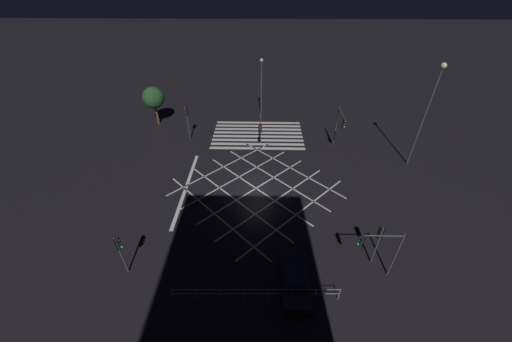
{
  "coord_description": "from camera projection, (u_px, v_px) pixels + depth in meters",
  "views": [
    {
      "loc": [
        -0.43,
        20.02,
        16.47
      ],
      "look_at": [
        0.0,
        0.0,
        1.94
      ],
      "focal_mm": 20.0,
      "sensor_mm": 36.0,
      "label": 1
    }
  ],
  "objects": [
    {
      "name": "traffic_light_ne_main",
      "position": [
        120.0,
        248.0,
        17.48
      ],
      "size": [
        0.39,
        0.36,
        3.29
      ],
      "rotation": [
        0.0,
        0.0,
        3.14
      ],
      "color": "#424244",
      "rests_on": "ground_plane"
    },
    {
      "name": "street_lamp_east",
      "position": [
        261.0,
        82.0,
        34.85
      ],
      "size": [
        0.4,
        0.4,
        7.6
      ],
      "color": "#424244",
      "rests_on": "ground_plane"
    },
    {
      "name": "traffic_light_nw_cross",
      "position": [
        379.0,
        237.0,
        18.13
      ],
      "size": [
        0.36,
        0.39,
        3.36
      ],
      "rotation": [
        0.0,
        0.0,
        -1.57
      ],
      "color": "#424244",
      "rests_on": "ground_plane"
    },
    {
      "name": "street_lamp_west",
      "position": [
        431.0,
        100.0,
        25.19
      ],
      "size": [
        0.5,
        0.5,
        9.98
      ],
      "color": "#424244",
      "rests_on": "ground_plane"
    },
    {
      "name": "waiting_car",
      "position": [
        295.0,
        279.0,
        17.76
      ],
      "size": [
        1.73,
        4.19,
        1.25
      ],
      "rotation": [
        0.0,
        0.0,
        -1.57
      ],
      "color": "black",
      "rests_on": "ground_plane"
    },
    {
      "name": "traffic_light_se_cross",
      "position": [
        187.0,
        116.0,
        31.33
      ],
      "size": [
        0.36,
        0.39,
        4.14
      ],
      "rotation": [
        0.0,
        0.0,
        1.57
      ],
      "color": "#424244",
      "rests_on": "ground_plane"
    },
    {
      "name": "road_markings",
      "position": [
        254.0,
        149.0,
        31.32
      ],
      "size": [
        15.91,
        21.46,
        0.01
      ],
      "color": "silver",
      "rests_on": "ground_plane"
    },
    {
      "name": "traffic_light_median_south",
      "position": [
        260.0,
        128.0,
        30.47
      ],
      "size": [
        0.36,
        2.4,
        3.2
      ],
      "rotation": [
        0.0,
        0.0,
        1.57
      ],
      "color": "#424244",
      "rests_on": "ground_plane"
    },
    {
      "name": "traffic_light_sw_cross",
      "position": [
        341.0,
        124.0,
        29.1
      ],
      "size": [
        0.36,
        2.84,
        4.47
      ],
      "rotation": [
        0.0,
        0.0,
        1.57
      ],
      "color": "#424244",
      "rests_on": "ground_plane"
    },
    {
      "name": "street_tree_near",
      "position": [
        153.0,
        98.0,
        34.47
      ],
      "size": [
        2.62,
        2.62,
        4.74
      ],
      "color": "brown",
      "rests_on": "ground_plane"
    },
    {
      "name": "ground_plane",
      "position": [
        256.0,
        188.0,
        25.88
      ],
      "size": [
        200.0,
        200.0,
        0.0
      ],
      "primitive_type": "plane",
      "color": "black"
    },
    {
      "name": "traffic_light_nw_main",
      "position": [
        377.0,
        245.0,
        17.06
      ],
      "size": [
        2.65,
        0.36,
        3.84
      ],
      "color": "#424244",
      "rests_on": "ground_plane"
    },
    {
      "name": "pedestrian_railing",
      "position": [
        256.0,
        293.0,
        16.91
      ],
      "size": [
        9.98,
        0.26,
        1.05
      ],
      "rotation": [
        0.0,
        0.0,
        -3.12
      ],
      "color": "#9EA0A5",
      "rests_on": "ground_plane"
    }
  ]
}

